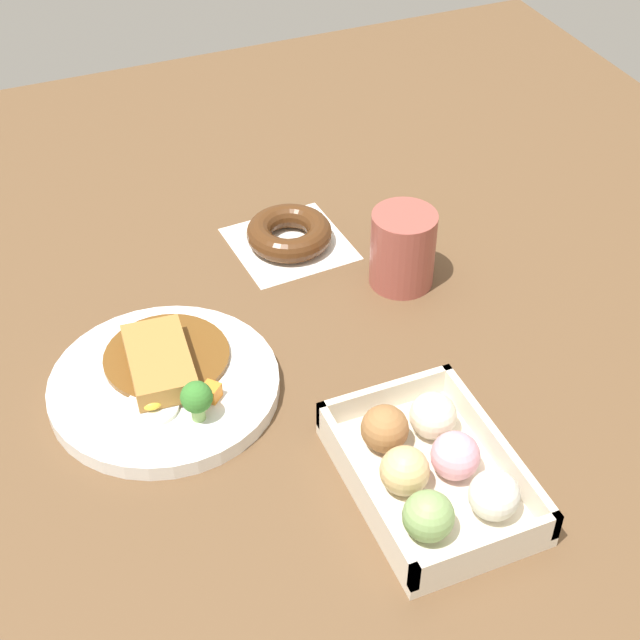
{
  "coord_description": "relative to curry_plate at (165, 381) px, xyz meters",
  "views": [
    {
      "loc": [
        -0.68,
        0.21,
        0.71
      ],
      "look_at": [
        0.06,
        -0.09,
        0.03
      ],
      "focal_mm": 53.87,
      "sensor_mm": 36.0,
      "label": 1
    }
  ],
  "objects": [
    {
      "name": "ground_plane",
      "position": [
        -0.05,
        -0.09,
        -0.01
      ],
      "size": [
        1.6,
        1.6,
        0.0
      ],
      "primitive_type": "plane",
      "color": "brown"
    },
    {
      "name": "chocolate_ring_donut",
      "position": [
        0.19,
        -0.21,
        0.0
      ],
      "size": [
        0.15,
        0.15,
        0.03
      ],
      "color": "white",
      "rests_on": "ground_plane"
    },
    {
      "name": "curry_plate",
      "position": [
        0.0,
        0.0,
        0.0
      ],
      "size": [
        0.24,
        0.24,
        0.06
      ],
      "color": "white",
      "rests_on": "ground_plane"
    },
    {
      "name": "coffee_mug",
      "position": [
        0.07,
        -0.31,
        0.03
      ],
      "size": [
        0.08,
        0.08,
        0.09
      ],
      "primitive_type": "cylinder",
      "color": "#9E4C42",
      "rests_on": "ground_plane"
    },
    {
      "name": "donut_box",
      "position": [
        -0.22,
        -0.2,
        0.01
      ],
      "size": [
        0.21,
        0.15,
        0.06
      ],
      "color": "beige",
      "rests_on": "ground_plane"
    }
  ]
}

